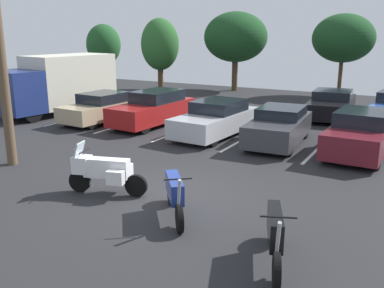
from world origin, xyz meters
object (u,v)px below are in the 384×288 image
car_maroon (361,134)px  car_far_black (332,105)px  car_tan (102,108)px  motorcycle_touring (104,171)px  motorcycle_second (175,194)px  car_red (153,109)px  car_silver (216,119)px  box_truck (58,83)px  motorcycle_third (275,234)px  car_charcoal (279,126)px

car_maroon → car_far_black: car_maroon is taller
car_tan → car_maroon: bearing=0.3°
car_far_black → car_maroon: bearing=-70.2°
car_maroon → car_far_black: bearing=109.8°
motorcycle_touring → car_far_black: (3.13, 13.72, 0.02)m
motorcycle_second → car_red: 10.35m
car_silver → car_maroon: (5.72, -0.09, 0.05)m
car_tan → car_far_black: bearing=34.1°
car_far_black → box_truck: 14.20m
motorcycle_third → car_maroon: 8.63m
car_red → box_truck: bearing=179.0°
car_tan → car_red: size_ratio=0.92×
car_red → car_charcoal: 6.21m
car_maroon → motorcycle_third: bearing=-91.7°
motorcycle_touring → car_far_black: 14.07m
car_silver → car_far_black: bearing=61.2°
car_red → car_silver: size_ratio=1.00×
car_maroon → box_truck: 15.30m
car_red → car_charcoal: (6.19, -0.51, -0.08)m
motorcycle_touring → car_tan: motorcycle_touring is taller
motorcycle_third → car_far_black: size_ratio=0.44×
motorcycle_touring → car_tan: (-6.32, 7.32, 0.04)m
motorcycle_second → motorcycle_third: bearing=-18.0°
motorcycle_second → car_red: size_ratio=0.39×
motorcycle_touring → car_far_black: motorcycle_touring is taller
motorcycle_touring → car_charcoal: bearing=71.9°
motorcycle_touring → car_far_black: size_ratio=0.45×
car_tan → car_red: 2.63m
car_silver → car_charcoal: car_silver is taller
car_silver → car_far_black: size_ratio=0.97×
car_silver → car_red: bearing=172.6°
motorcycle_third → car_silver: bearing=122.1°
motorcycle_touring → box_truck: (-9.85, 8.03, 0.94)m
car_silver → car_far_black: (3.43, 6.24, -0.03)m
motorcycle_touring → car_silver: (-0.31, 7.47, 0.05)m
car_red → motorcycle_second: bearing=-53.2°
car_charcoal → car_red: bearing=175.3°
car_silver → car_charcoal: (2.73, -0.05, -0.01)m
car_red → car_far_black: 9.00m
car_red → box_truck: size_ratio=0.72×
car_charcoal → box_truck: box_truck is taller
motorcycle_third → car_red: (-8.92, 9.17, 0.17)m
car_red → car_maroon: size_ratio=1.08×
motorcycle_second → box_truck: (-12.29, 8.39, 1.00)m
car_tan → car_maroon: (11.73, 0.07, 0.06)m
motorcycle_third → car_tan: car_tan is taller
car_maroon → box_truck: bearing=177.6°
motorcycle_touring → car_maroon: 9.16m
motorcycle_second → motorcycle_third: size_ratio=0.85×
car_far_black → box_truck: (-12.98, -5.69, 0.92)m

